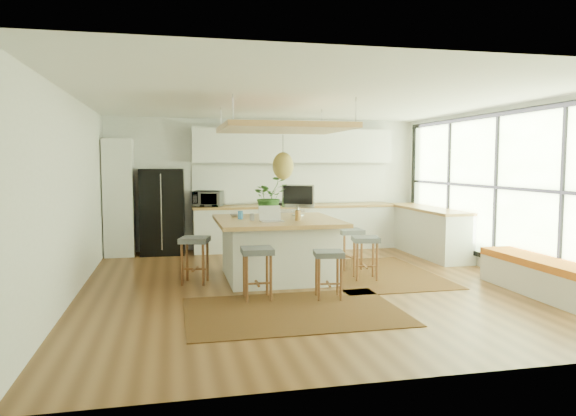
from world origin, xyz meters
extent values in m
plane|color=#533117|center=(0.00, 0.00, 0.00)|extent=(7.00, 7.00, 0.00)
plane|color=white|center=(0.00, 0.00, 2.70)|extent=(7.00, 7.00, 0.00)
plane|color=silver|center=(0.00, 3.50, 1.35)|extent=(6.50, 0.00, 6.50)
plane|color=silver|center=(0.00, -3.50, 1.35)|extent=(6.50, 0.00, 6.50)
plane|color=silver|center=(-3.25, 0.00, 1.35)|extent=(0.00, 7.00, 7.00)
plane|color=silver|center=(3.25, 0.00, 1.35)|extent=(0.00, 7.00, 7.00)
cube|color=silver|center=(-2.95, 3.18, 1.12)|extent=(0.55, 0.60, 2.25)
cube|color=silver|center=(0.55, 3.18, 0.44)|extent=(4.20, 0.60, 0.88)
cube|color=olive|center=(0.55, 3.18, 0.90)|extent=(4.24, 0.64, 0.05)
cube|color=white|center=(0.55, 3.48, 1.35)|extent=(4.20, 0.02, 0.80)
cube|color=silver|center=(0.55, 3.32, 2.15)|extent=(4.20, 0.34, 0.70)
cube|color=silver|center=(2.93, 2.00, 0.44)|extent=(0.60, 2.50, 0.88)
cube|color=olive|center=(2.93, 2.00, 0.90)|extent=(0.64, 2.54, 0.05)
cube|color=black|center=(-0.54, -1.35, 0.01)|extent=(2.60, 1.80, 0.01)
cube|color=black|center=(1.26, 0.50, 0.01)|extent=(1.80, 2.60, 0.01)
imported|color=#A5A5AA|center=(-1.25, 3.17, 1.11)|extent=(0.63, 0.47, 0.38)
imported|color=#1E4C19|center=(-0.39, 1.07, 1.18)|extent=(0.77, 0.80, 0.50)
imported|color=silver|center=(-0.95, 1.02, 0.96)|extent=(0.26, 0.26, 0.05)
cylinder|color=#337CCF|center=(-0.92, 0.64, 1.03)|extent=(0.07, 0.07, 0.19)
cylinder|color=#B9B8BE|center=(-0.77, 0.39, 1.03)|extent=(0.07, 0.07, 0.19)
cylinder|color=olive|center=(-0.12, 0.24, 1.03)|extent=(0.07, 0.07, 0.19)
cylinder|color=silver|center=(-0.02, 0.59, 1.03)|extent=(0.07, 0.07, 0.19)
cylinder|color=#58804D|center=(-0.57, 0.79, 1.03)|extent=(0.07, 0.07, 0.19)
camera|label=1|loc=(-1.95, -7.44, 1.80)|focal=32.93mm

